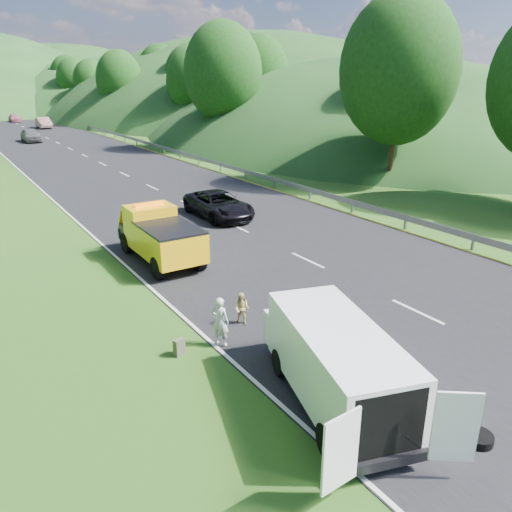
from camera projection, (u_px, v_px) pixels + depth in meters
ground at (312, 311)px, 17.07m from camera, size 320.00×320.00×0.00m
road_surface at (85, 156)px, 50.19m from camera, size 14.00×200.00×0.02m
guardrail at (116, 139)px, 63.79m from camera, size 0.06×140.00×1.52m
tree_line_right at (182, 128)px, 76.19m from camera, size 14.00×140.00×14.00m
tow_truck at (160, 235)px, 21.39m from camera, size 2.14×5.52×2.36m
white_van at (334, 360)px, 11.93m from camera, size 4.15×6.40×2.11m
woman at (221, 345)px, 14.95m from camera, size 0.65×0.69×1.54m
child at (242, 325)px, 16.18m from camera, size 0.65×0.67×1.09m
worker at (371, 402)px, 12.35m from camera, size 1.11×0.69×1.64m
suitcase at (179, 347)px, 14.32m from camera, size 0.35×0.25×0.51m
spare_tire at (477, 443)px, 10.97m from camera, size 0.66×0.66×0.20m
passing_suv at (219, 217)px, 28.45m from camera, size 2.46×5.21×1.44m
dist_car_a at (32, 142)px, 60.65m from camera, size 1.90×4.73×1.61m
dist_car_b at (44, 128)px, 76.35m from camera, size 1.70×4.89×1.61m
dist_car_c at (16, 122)px, 86.67m from camera, size 1.78×4.38×1.27m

